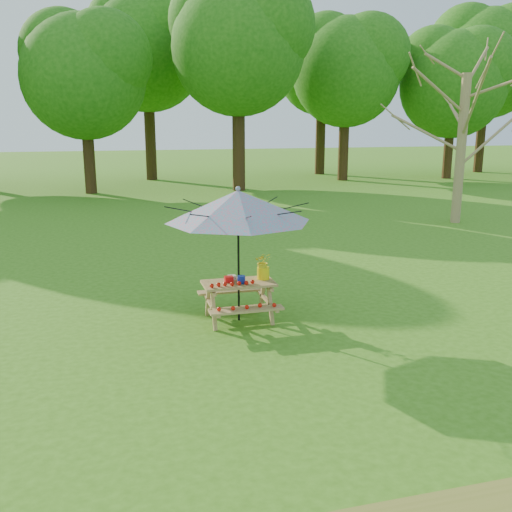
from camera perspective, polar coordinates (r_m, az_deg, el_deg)
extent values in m
plane|color=#3B7115|center=(7.53, 8.46, -12.74)|extent=(120.00, 120.00, 0.00)
cylinder|color=#997953|center=(19.79, 19.81, 9.96)|extent=(0.36, 0.36, 4.74)
cube|color=#9A6E45|center=(9.52, -1.74, -2.74)|extent=(1.20, 0.62, 0.04)
cube|color=#9A6E45|center=(9.10, -0.92, -5.43)|extent=(1.20, 0.22, 0.04)
cube|color=#9A6E45|center=(10.12, -2.46, -3.48)|extent=(1.20, 0.22, 0.04)
cylinder|color=black|center=(9.40, -1.76, 0.04)|extent=(0.04, 0.04, 2.25)
cone|color=#20ACBA|center=(9.25, -1.80, 5.02)|extent=(2.57, 2.57, 0.51)
sphere|color=#20ACBA|center=(9.21, -1.81, 6.75)|extent=(0.08, 0.08, 0.08)
cube|color=red|center=(9.51, -2.74, -2.34)|extent=(0.14, 0.12, 0.10)
cylinder|color=#122497|center=(9.43, -1.48, -2.37)|extent=(0.13, 0.13, 0.13)
cube|color=beige|center=(9.68, -2.41, -2.15)|extent=(0.13, 0.13, 0.07)
cylinder|color=yellow|center=(9.68, 0.72, -1.72)|extent=(0.21, 0.21, 0.21)
imported|color=gold|center=(9.63, 0.73, -0.57)|extent=(0.32, 0.29, 0.31)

